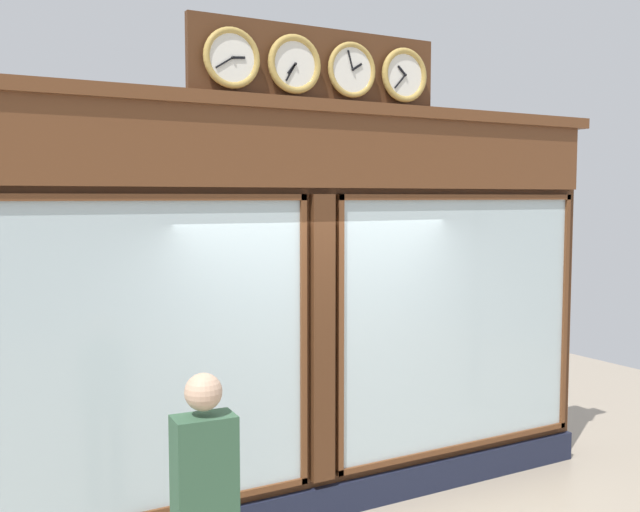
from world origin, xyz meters
The scene contains 2 objects.
shop_facade centered at (0.00, -0.12, 1.78)m, with size 6.02×0.42×4.05m.
pedestrian centered at (1.49, 1.26, 0.93)m, with size 0.38×0.25×1.69m.
Camera 1 is at (2.96, 5.20, 2.70)m, focal length 41.29 mm.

